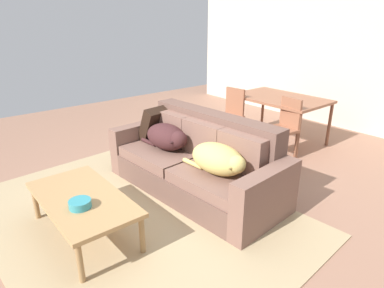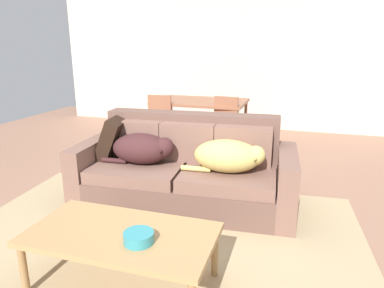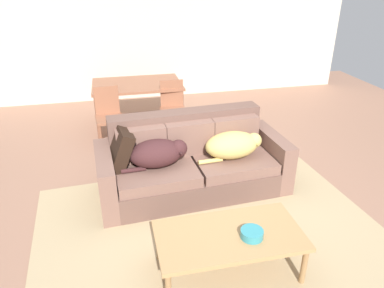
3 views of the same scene
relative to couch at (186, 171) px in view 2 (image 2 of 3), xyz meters
name	(u,v)px [view 2 (image 2 of 3)]	position (x,y,z in m)	size (l,w,h in m)	color
ground_plane	(188,215)	(0.12, -0.30, -0.34)	(10.00, 10.00, 0.00)	#976B55
back_partition	(251,59)	(0.12, 3.70, 1.01)	(8.00, 0.12, 2.70)	beige
area_rug	(153,244)	(0.00, -0.90, -0.34)	(3.50, 2.62, 0.01)	tan
couch	(186,171)	(0.00, 0.00, 0.00)	(2.27, 1.07, 0.91)	brown
dog_on_left_cushion	(143,148)	(-0.41, -0.14, 0.25)	(0.76, 0.42, 0.31)	#3D1F20
dog_on_right_cushion	(229,156)	(0.48, -0.12, 0.25)	(0.79, 0.44, 0.31)	tan
throw_pillow_by_left_arm	(113,138)	(-0.83, -0.01, 0.29)	(0.15, 0.45, 0.45)	black
coffee_table	(121,237)	(0.01, -1.42, 0.03)	(1.26, 0.66, 0.42)	tan
bowl_on_coffee_table	(139,237)	(0.18, -1.51, 0.11)	(0.19, 0.19, 0.07)	teal
dining_table	(201,104)	(-0.45, 2.15, 0.34)	(1.45, 0.96, 0.74)	#91593E
dining_chair_near_left	(158,122)	(-0.94, 1.51, 0.15)	(0.44, 0.44, 0.88)	#91593E
dining_chair_near_right	(223,124)	(0.05, 1.61, 0.15)	(0.44, 0.44, 0.89)	#91593E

